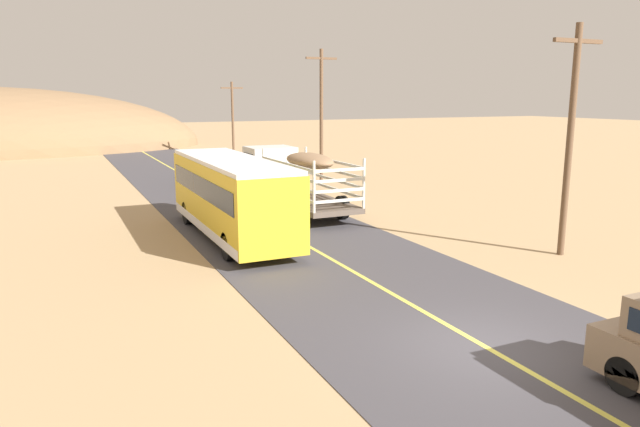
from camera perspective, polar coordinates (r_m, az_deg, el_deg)
The scene contains 9 objects.
ground_plane at distance 14.20m, azimuth 15.84°, elevation -12.50°, with size 240.00×240.00×0.00m, color tan.
road_surface at distance 14.20m, azimuth 15.84°, elevation -12.47°, with size 8.00×120.00×0.02m, color #423F44.
road_centre_line at distance 14.19m, azimuth 15.84°, elevation -12.42°, with size 0.16×117.60×0.00m, color #D8CC4C.
livestock_truck at distance 30.51m, azimuth -3.52°, elevation 4.14°, with size 2.53×9.70×3.02m.
bus at distance 23.62m, azimuth -8.72°, elevation 1.78°, with size 2.54×10.00×3.21m.
car_far at distance 38.64m, azimuth -9.63°, elevation 4.49°, with size 1.90×4.62×1.93m.
power_pole_near at distance 22.26m, azimuth 23.39°, elevation 7.13°, with size 2.20×0.24×8.10m.
power_pole_mid at distance 39.06m, azimuth 0.14°, elevation 9.96°, with size 2.20×0.24×8.69m.
power_pole_far at distance 58.34m, azimuth -8.58°, elevation 9.51°, with size 2.20×0.24×7.05m.
Camera 1 is at (-8.69, -9.70, 5.66)m, focal length 32.56 mm.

